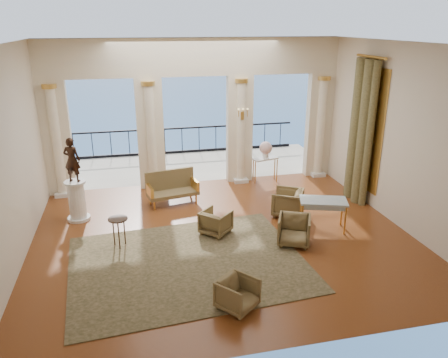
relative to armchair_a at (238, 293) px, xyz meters
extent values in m
plane|color=#491C09|center=(0.36, 2.80, -0.32)|extent=(9.00, 9.00, 0.00)
plane|color=beige|center=(0.36, -1.20, 1.93)|extent=(9.00, 0.00, 9.00)
plane|color=beige|center=(-4.14, 2.80, 1.93)|extent=(0.00, 8.00, 8.00)
plane|color=beige|center=(4.86, 2.80, 1.93)|extent=(0.00, 8.00, 8.00)
plane|color=white|center=(0.36, 2.80, 4.18)|extent=(9.00, 9.00, 0.00)
cube|color=#FFF2CA|center=(0.36, 6.65, 3.63)|extent=(9.00, 0.30, 1.10)
cube|color=#FFF2CA|center=(-3.74, 6.65, 1.38)|extent=(0.80, 0.30, 3.40)
cylinder|color=#FFF2CA|center=(-3.74, 6.47, 1.28)|extent=(0.28, 0.28, 3.20)
cylinder|color=gold|center=(-3.74, 6.47, 2.93)|extent=(0.40, 0.40, 0.12)
cube|color=silver|center=(-3.74, 6.47, -0.26)|extent=(0.45, 0.45, 0.12)
cube|color=#FFF2CA|center=(-1.04, 6.65, 1.38)|extent=(0.80, 0.30, 3.40)
cylinder|color=#FFF2CA|center=(-1.04, 6.47, 1.28)|extent=(0.28, 0.28, 3.20)
cylinder|color=gold|center=(-1.04, 6.47, 2.93)|extent=(0.40, 0.40, 0.12)
cube|color=silver|center=(-1.04, 6.47, -0.26)|extent=(0.45, 0.45, 0.12)
cube|color=#FFF2CA|center=(1.76, 6.65, 1.38)|extent=(0.80, 0.30, 3.40)
cylinder|color=#FFF2CA|center=(1.76, 6.47, 1.28)|extent=(0.28, 0.28, 3.20)
cylinder|color=gold|center=(1.76, 6.47, 2.93)|extent=(0.40, 0.40, 0.12)
cube|color=silver|center=(1.76, 6.47, -0.26)|extent=(0.45, 0.45, 0.12)
cube|color=#FFF2CA|center=(4.46, 6.65, 1.38)|extent=(0.80, 0.30, 3.40)
cylinder|color=#FFF2CA|center=(4.46, 6.47, 1.28)|extent=(0.28, 0.28, 3.20)
cylinder|color=gold|center=(4.46, 6.47, 2.93)|extent=(0.40, 0.40, 0.12)
cube|color=silver|center=(4.46, 6.47, -0.26)|extent=(0.45, 0.45, 0.12)
cube|color=#ADA491|center=(0.36, 8.60, -0.37)|extent=(10.00, 3.60, 0.10)
cube|color=black|center=(0.36, 10.20, 0.68)|extent=(9.00, 0.06, 0.06)
cube|color=black|center=(0.36, 10.20, -0.27)|extent=(9.00, 0.06, 0.10)
cylinder|color=black|center=(0.36, 10.20, 0.18)|extent=(0.03, 0.03, 1.00)
cylinder|color=black|center=(-3.74, 10.20, 0.18)|extent=(0.03, 0.03, 1.00)
cylinder|color=black|center=(4.46, 10.20, 0.18)|extent=(0.03, 0.03, 1.00)
cylinder|color=#4C3823|center=(2.36, 9.40, 1.78)|extent=(0.20, 0.20, 4.20)
plane|color=#2E5D92|center=(0.36, 62.80, -6.32)|extent=(160.00, 160.00, 0.00)
cylinder|color=#4D4829|center=(4.66, 3.85, 1.68)|extent=(0.26, 0.26, 4.00)
cylinder|color=#4D4829|center=(4.62, 4.30, 1.68)|extent=(0.32, 0.32, 4.00)
cylinder|color=#4D4829|center=(4.66, 4.75, 1.68)|extent=(0.26, 0.26, 4.00)
cylinder|color=gold|center=(4.71, 4.30, 3.73)|extent=(0.08, 1.40, 0.08)
cube|color=gold|center=(4.83, 4.30, 1.78)|extent=(0.04, 1.60, 3.40)
cube|color=gold|center=(1.76, 6.33, 1.88)|extent=(0.10, 0.04, 0.25)
cylinder|color=gold|center=(1.62, 6.25, 1.98)|extent=(0.02, 0.02, 0.22)
cylinder|color=gold|center=(1.76, 6.25, 1.98)|extent=(0.02, 0.02, 0.22)
cylinder|color=gold|center=(1.90, 6.25, 1.98)|extent=(0.02, 0.02, 0.22)
cube|color=#2F331B|center=(-0.65, 1.74, -0.31)|extent=(5.22, 4.21, 0.02)
imported|color=#48391E|center=(0.00, 0.00, 0.00)|extent=(0.86, 0.85, 0.65)
imported|color=#48391E|center=(1.90, 2.10, 0.05)|extent=(0.94, 0.92, 0.75)
imported|color=#48391E|center=(2.33, 3.66, 0.07)|extent=(1.00, 1.01, 0.78)
imported|color=#48391E|center=(0.23, 3.02, 0.01)|extent=(0.88, 0.88, 0.66)
cube|color=#48391E|center=(-0.59, 5.10, -0.01)|extent=(1.51, 0.84, 0.11)
cube|color=#48391E|center=(-0.64, 5.37, 0.33)|extent=(1.42, 0.36, 0.58)
cube|color=gold|center=(-1.24, 4.97, 0.18)|extent=(0.19, 0.59, 0.27)
cube|color=gold|center=(0.07, 5.23, 0.18)|extent=(0.19, 0.59, 0.27)
cylinder|color=gold|center=(-1.14, 4.75, -0.19)|extent=(0.05, 0.05, 0.26)
cylinder|color=gold|center=(0.06, 4.99, -0.19)|extent=(0.05, 0.05, 0.26)
cylinder|color=gold|center=(-1.23, 5.21, -0.19)|extent=(0.05, 0.05, 0.26)
cylinder|color=gold|center=(-0.03, 5.45, -0.19)|extent=(0.05, 0.05, 0.26)
cube|color=#9AB9C5|center=(2.88, 2.68, 0.43)|extent=(1.28, 0.94, 0.05)
cylinder|color=gold|center=(2.31, 2.60, 0.04)|extent=(0.05, 0.05, 0.73)
cylinder|color=gold|center=(3.29, 2.27, 0.04)|extent=(0.05, 0.05, 0.73)
cylinder|color=gold|center=(2.47, 3.09, 0.04)|extent=(0.05, 0.05, 0.73)
cylinder|color=gold|center=(3.45, 2.77, 0.04)|extent=(0.05, 0.05, 0.73)
cylinder|color=silver|center=(-3.14, 4.60, -0.28)|extent=(0.59, 0.59, 0.08)
cylinder|color=silver|center=(-3.14, 4.60, 0.21)|extent=(0.43, 0.43, 0.94)
cylinder|color=silver|center=(-3.14, 4.60, 0.72)|extent=(0.55, 0.55, 0.06)
imported|color=black|center=(-3.14, 4.60, 1.33)|extent=(0.49, 0.40, 1.15)
cube|color=silver|center=(2.56, 6.35, 0.44)|extent=(0.88, 0.52, 0.05)
cylinder|color=gold|center=(2.24, 6.15, 0.05)|extent=(0.04, 0.04, 0.74)
cylinder|color=gold|center=(2.95, 6.33, 0.05)|extent=(0.04, 0.04, 0.74)
cylinder|color=gold|center=(2.18, 6.37, 0.05)|extent=(0.04, 0.04, 0.74)
cylinder|color=gold|center=(2.89, 6.55, 0.05)|extent=(0.04, 0.04, 0.74)
cylinder|color=white|center=(2.56, 6.35, 0.59)|extent=(0.20, 0.20, 0.25)
sphere|color=#E6A8AF|center=(2.56, 6.35, 0.80)|extent=(0.41, 0.41, 0.41)
cylinder|color=black|center=(-2.08, 2.85, 0.38)|extent=(0.44, 0.44, 0.03)
cylinder|color=black|center=(-1.96, 2.91, 0.02)|extent=(0.03, 0.03, 0.69)
cylinder|color=black|center=(-2.20, 2.92, 0.02)|extent=(0.03, 0.03, 0.69)
cylinder|color=black|center=(-2.09, 2.70, 0.02)|extent=(0.03, 0.03, 0.69)
camera|label=1|loc=(-1.72, -6.48, 4.60)|focal=35.00mm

